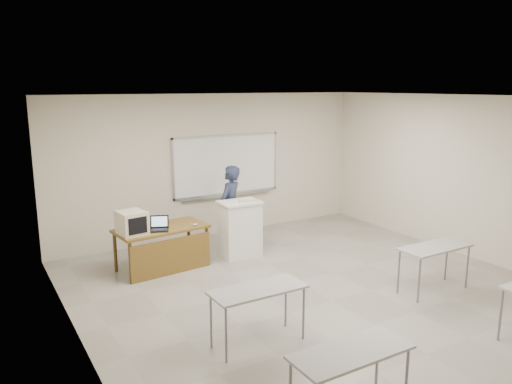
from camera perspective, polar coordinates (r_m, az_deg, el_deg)
floor at (r=7.74m, az=8.70°, el=-12.22°), size 7.00×8.00×0.01m
whiteboard at (r=10.68m, az=-3.36°, el=3.02°), size 2.48×0.10×1.31m
student_desks at (r=6.58m, az=16.48°, el=-10.70°), size 4.40×2.20×0.73m
instructor_desk at (r=8.78m, az=-10.49°, el=-5.35°), size 1.56×0.78×0.75m
podium at (r=9.40m, az=-1.86°, el=-4.19°), size 0.75×0.55×1.05m
crt_monitor at (r=8.50m, az=-14.04°, el=-3.43°), size 0.42×0.47×0.40m
laptop at (r=8.67m, az=-11.15°, el=-3.93°), size 0.31×0.29×0.23m
mouse at (r=8.84m, az=-7.00°, el=-3.71°), size 0.12×0.09×0.04m
keyboard at (r=9.23m, az=-0.71°, el=-1.05°), size 0.42×0.24×0.02m
presenter at (r=9.75m, az=-2.97°, el=-1.78°), size 0.72×0.67×1.66m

